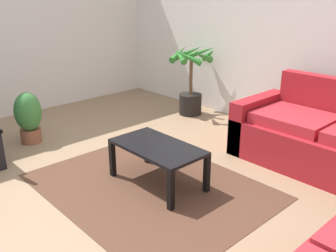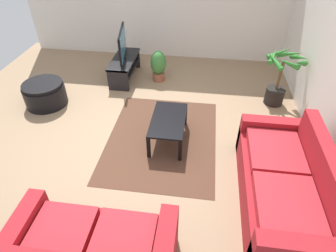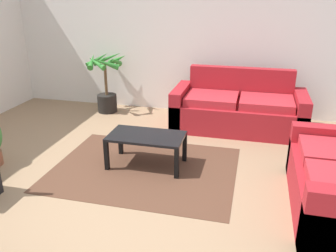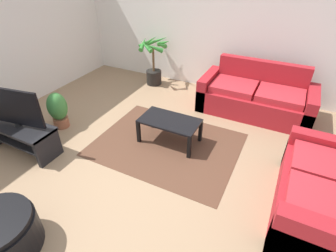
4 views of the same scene
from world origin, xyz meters
name	(u,v)px [view 1 (image 1 of 4)]	position (x,y,z in m)	size (l,w,h in m)	color
ground_plane	(86,206)	(0.00, 0.00, 0.00)	(6.60, 6.60, 0.00)	#937556
wall_back	(283,27)	(0.00, 3.00, 1.35)	(6.00, 0.06, 2.70)	silver
couch_main	(333,143)	(1.13, 2.28, 0.30)	(1.99, 0.90, 0.90)	maroon
coffee_table	(157,151)	(0.12, 0.74, 0.35)	(0.91, 0.51, 0.41)	black
area_rug	(150,186)	(0.12, 0.64, 0.00)	(2.20, 1.70, 0.01)	#513323
potted_palm	(192,81)	(-1.18, 2.57, 0.51)	(0.76, 0.75, 1.05)	black
potted_plant_small	(28,116)	(-1.76, 0.28, 0.34)	(0.33, 0.33, 0.64)	brown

